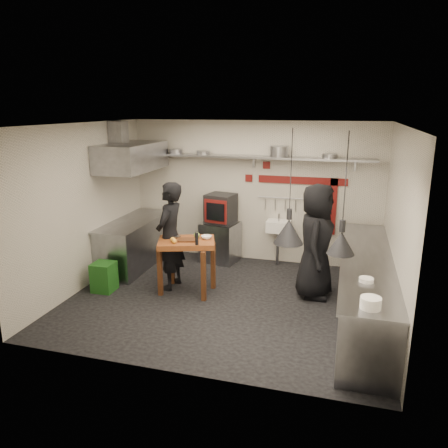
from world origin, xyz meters
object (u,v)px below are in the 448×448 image
(green_bin, at_px, (104,277))
(chef_right, at_px, (316,241))
(chef_left, at_px, (170,236))
(oven_stand, at_px, (220,242))
(combi_oven, at_px, (221,208))
(prep_table, at_px, (187,266))

(green_bin, distance_m, chef_right, 3.61)
(chef_left, bearing_deg, oven_stand, 166.57)
(combi_oven, height_order, green_bin, combi_oven)
(prep_table, relative_size, chef_left, 0.50)
(green_bin, relative_size, chef_left, 0.27)
(prep_table, relative_size, chef_right, 0.49)
(combi_oven, bearing_deg, green_bin, -116.12)
(prep_table, bearing_deg, combi_oven, 67.77)
(combi_oven, distance_m, chef_left, 1.63)
(chef_right, bearing_deg, chef_left, 99.48)
(chef_left, relative_size, chef_right, 0.98)
(chef_left, bearing_deg, combi_oven, 166.80)
(oven_stand, relative_size, chef_right, 0.42)
(oven_stand, relative_size, green_bin, 1.60)
(combi_oven, height_order, chef_right, chef_right)
(green_bin, bearing_deg, oven_stand, 53.36)
(combi_oven, xyz_separation_m, prep_table, (-0.11, -1.67, -0.63))
(chef_right, bearing_deg, oven_stand, 60.47)
(combi_oven, height_order, chef_left, chef_left)
(prep_table, height_order, chef_right, chef_right)
(oven_stand, distance_m, green_bin, 2.49)
(green_bin, distance_m, prep_table, 1.44)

